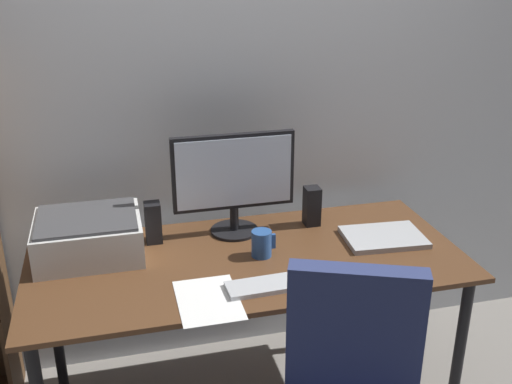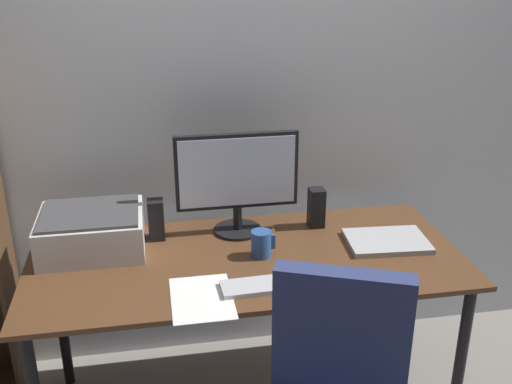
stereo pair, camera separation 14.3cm
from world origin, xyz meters
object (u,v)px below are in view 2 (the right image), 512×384
at_px(mouse, 329,279).
at_px(printer, 92,231).
at_px(keyboard, 262,286).
at_px(speaker_right, 316,208).
at_px(coffee_mug, 261,243).
at_px(monitor, 237,177).
at_px(laptop, 387,241).
at_px(speaker_left, 156,220).
at_px(desk, 247,274).

bearing_deg(mouse, printer, 157.94).
bearing_deg(mouse, keyboard, -177.65).
bearing_deg(speaker_right, keyboard, -125.11).
distance_m(mouse, coffee_mug, 0.32).
relative_size(monitor, coffee_mug, 4.78).
xyz_separation_m(monitor, laptop, (0.58, -0.22, -0.23)).
bearing_deg(speaker_right, monitor, 178.65).
relative_size(monitor, speaker_right, 2.96).
bearing_deg(mouse, laptop, 42.43).
xyz_separation_m(monitor, speaker_left, (-0.34, -0.01, -0.16)).
height_order(speaker_left, printer, speaker_left).
height_order(keyboard, coffee_mug, coffee_mug).
distance_m(coffee_mug, printer, 0.67).
distance_m(coffee_mug, speaker_left, 0.45).
height_order(desk, laptop, laptop).
bearing_deg(keyboard, monitor, 89.58).
distance_m(speaker_right, printer, 0.93).
xyz_separation_m(keyboard, laptop, (0.56, 0.24, 0.00)).
bearing_deg(mouse, speaker_right, 84.26).
distance_m(laptop, speaker_right, 0.33).
bearing_deg(coffee_mug, speaker_left, 150.53).
bearing_deg(laptop, printer, 176.20).
relative_size(mouse, printer, 0.24).
relative_size(keyboard, coffee_mug, 2.75).
bearing_deg(speaker_right, desk, -146.37).
relative_size(laptop, speaker_right, 1.88).
distance_m(keyboard, coffee_mug, 0.24).
bearing_deg(coffee_mug, laptop, 0.89).
xyz_separation_m(monitor, printer, (-0.59, -0.06, -0.16)).
relative_size(keyboard, printer, 0.72).
bearing_deg(speaker_left, desk, -33.80).
distance_m(coffee_mug, laptop, 0.52).
height_order(laptop, printer, printer).
height_order(mouse, printer, printer).
distance_m(monitor, mouse, 0.58).
bearing_deg(printer, speaker_left, 11.25).
height_order(mouse, laptop, mouse).
relative_size(coffee_mug, speaker_right, 0.62).
height_order(monitor, keyboard, monitor).
height_order(monitor, laptop, monitor).
relative_size(laptop, printer, 0.80).
bearing_deg(keyboard, desk, 91.68).
distance_m(mouse, speaker_left, 0.76).
height_order(desk, mouse, mouse).
bearing_deg(speaker_right, mouse, -99.92).
bearing_deg(printer, keyboard, -34.09).
distance_m(desk, laptop, 0.58).
bearing_deg(speaker_left, laptop, -13.21).
xyz_separation_m(speaker_left, printer, (-0.25, -0.05, -0.00)).
relative_size(mouse, speaker_right, 0.56).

